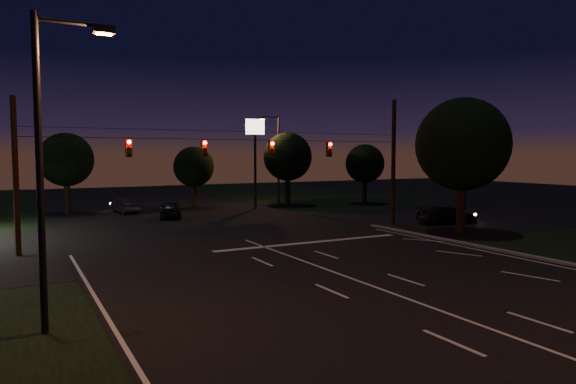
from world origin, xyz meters
TOP-DOWN VIEW (x-y plane):
  - ground at (0.00, 0.00)m, footprint 140.00×140.00m
  - cross_street_right at (20.00, 16.00)m, footprint 20.00×16.00m
  - center_line at (0.00, -6.00)m, footprint 0.14×40.00m
  - stop_bar at (3.00, 11.50)m, footprint 12.00×0.50m
  - utility_pole_right at (12.00, 15.00)m, footprint 0.30×0.30m
  - utility_pole_left at (-12.00, 15.00)m, footprint 0.28×0.28m
  - signal_span at (-0.00, 14.96)m, footprint 24.00×0.40m
  - pole_sign_right at (8.00, 30.00)m, footprint 1.80×0.30m
  - street_light_left at (-11.24, 2.00)m, footprint 2.20×0.35m
  - street_light_right_far at (11.24, 32.00)m, footprint 2.20×0.35m
  - tree_right_near at (13.53, 10.17)m, footprint 6.00×6.00m
  - tree_far_b at (-7.98, 34.13)m, footprint 4.60×4.60m
  - tree_far_c at (3.02, 33.10)m, footprint 3.80×3.80m
  - tree_far_d at (12.02, 31.13)m, footprint 4.80×4.80m
  - tree_far_e at (20.02, 29.11)m, footprint 4.00×4.00m
  - car_oncoming_a at (-1.00, 26.85)m, footprint 2.64×4.37m
  - car_oncoming_b at (-3.50, 32.34)m, footprint 1.98×4.15m
  - car_cross at (15.94, 13.58)m, footprint 4.82×2.65m

SIDE VIEW (x-z plane):
  - ground at x=0.00m, z-range 0.00..0.00m
  - cross_street_right at x=20.00m, z-range -0.01..0.01m
  - utility_pole_right at x=12.00m, z-range -4.50..4.50m
  - utility_pole_left at x=-12.00m, z-range -4.00..4.00m
  - center_line at x=0.00m, z-range 0.00..0.01m
  - stop_bar at x=3.00m, z-range 0.00..0.01m
  - car_oncoming_b at x=-3.50m, z-range 0.00..1.31m
  - car_cross at x=15.94m, z-range 0.00..1.32m
  - car_oncoming_a at x=-1.00m, z-range 0.00..1.39m
  - tree_far_c at x=3.02m, z-range 0.97..6.83m
  - tree_far_e at x=20.02m, z-range 1.03..7.20m
  - tree_far_b at x=-7.98m, z-range 1.12..8.10m
  - tree_far_d at x=12.02m, z-range 1.18..8.47m
  - street_light_left at x=-11.24m, z-range 0.74..9.74m
  - street_light_right_far at x=11.24m, z-range 0.74..9.74m
  - signal_span at x=0.00m, z-range 4.72..6.28m
  - tree_right_near at x=13.53m, z-range 1.30..10.06m
  - pole_sign_right at x=8.00m, z-range 2.04..10.44m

